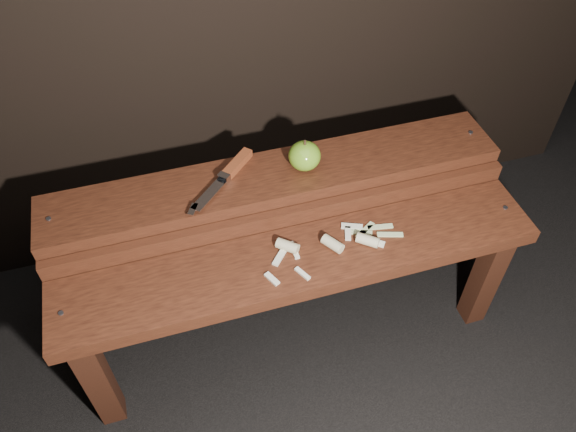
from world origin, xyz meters
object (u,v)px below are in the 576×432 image
object	(u,v)px
apple	(305,156)
knife	(230,171)
bench_rear_tier	(277,197)
bench_front_tier	(302,276)

from	to	relation	value
apple	knife	size ratio (longest dim) A/B	0.43
bench_rear_tier	apple	world-z (taller)	apple
knife	bench_front_tier	bearing A→B (deg)	-66.57
bench_front_tier	knife	xyz separation A→B (m)	(-0.11, 0.26, 0.16)
bench_rear_tier	bench_front_tier	bearing A→B (deg)	-90.00
knife	apple	bearing A→B (deg)	-8.24
bench_front_tier	bench_rear_tier	size ratio (longest dim) A/B	1.00
bench_rear_tier	knife	bearing A→B (deg)	164.19
bench_rear_tier	knife	distance (m)	0.15
apple	knife	xyz separation A→B (m)	(-0.19, 0.03, -0.03)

